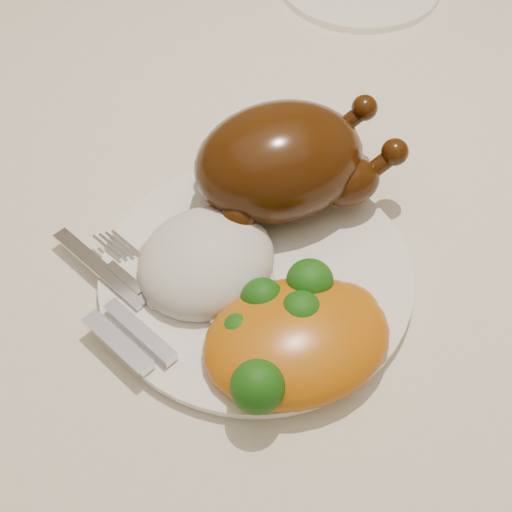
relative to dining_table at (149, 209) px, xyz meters
name	(u,v)px	position (x,y,z in m)	size (l,w,h in m)	color
floor	(192,451)	(0.00, 0.00, -0.67)	(4.00, 4.00, 0.00)	brown
dining_table	(149,209)	(0.00, 0.00, 0.00)	(1.60, 0.90, 0.76)	brown
tablecloth	(141,161)	(0.00, 0.00, 0.07)	(1.73, 1.03, 0.18)	beige
dinner_plate	(256,275)	(0.06, -0.20, 0.11)	(0.26, 0.26, 0.01)	white
roast_chicken	(284,161)	(0.11, -0.13, 0.16)	(0.18, 0.12, 0.10)	#3F2006
rice_mound	(206,262)	(0.02, -0.19, 0.13)	(0.15, 0.15, 0.06)	silver
mac_and_cheese	(296,335)	(0.07, -0.28, 0.13)	(0.15, 0.11, 0.06)	#C8700C
cutlery	(122,313)	(-0.06, -0.21, 0.12)	(0.07, 0.16, 0.01)	silver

